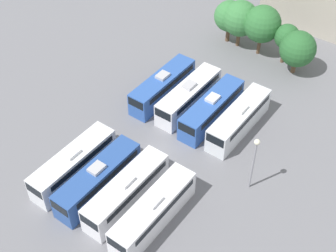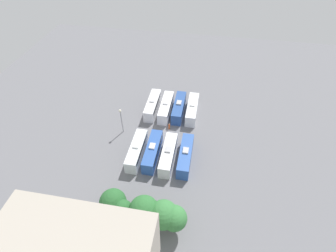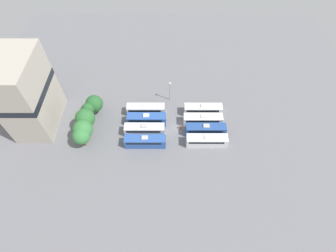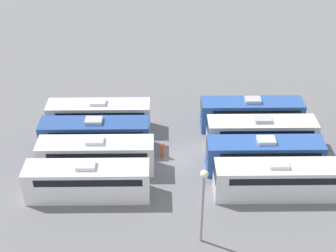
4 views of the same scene
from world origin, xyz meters
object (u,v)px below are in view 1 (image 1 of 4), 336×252
(bus_0, at_px, (74,163))
(bus_5, at_px, (189,95))
(bus_4, at_px, (163,86))
(tree_1, at_px, (240,19))
(bus_2, at_px, (127,191))
(bus_6, at_px, (212,108))
(bus_7, at_px, (239,119))
(bus_1, at_px, (98,178))
(tree_2, at_px, (262,24))
(worker_person, at_px, (149,153))
(tree_0, at_px, (230,16))
(bus_3, at_px, (154,211))
(tree_4, at_px, (298,49))
(light_pole, at_px, (255,155))
(tree_3, at_px, (287,37))

(bus_0, xyz_separation_m, bus_5, (3.40, 16.08, 0.00))
(bus_4, distance_m, bus_5, 3.67)
(bus_0, xyz_separation_m, tree_1, (1.49, 31.22, 2.62))
(bus_2, height_order, bus_6, same)
(bus_7, bearing_deg, bus_5, -179.74)
(bus_0, bearing_deg, bus_1, -0.17)
(tree_2, bearing_deg, bus_5, -95.28)
(tree_1, bearing_deg, bus_4, -96.42)
(bus_7, xyz_separation_m, worker_person, (-5.50, -9.64, -0.90))
(tree_0, bearing_deg, bus_3, -71.13)
(tree_4, bearing_deg, bus_2, -97.52)
(bus_4, bearing_deg, tree_4, 52.71)
(bus_5, height_order, light_pole, light_pole)
(bus_4, xyz_separation_m, worker_person, (5.10, -9.25, -0.90))
(tree_1, bearing_deg, bus_5, -82.79)
(bus_0, relative_size, bus_2, 1.00)
(bus_5, bearing_deg, bus_7, 0.26)
(worker_person, xyz_separation_m, tree_0, (-5.15, 24.87, 3.21))
(tree_2, bearing_deg, light_pole, -63.62)
(tree_4, bearing_deg, bus_3, -90.61)
(light_pole, distance_m, tree_4, 21.31)
(tree_4, bearing_deg, tree_3, 150.62)
(worker_person, bearing_deg, bus_7, 60.28)
(bus_0, distance_m, worker_person, 8.14)
(bus_1, xyz_separation_m, bus_5, (-0.06, 16.09, 0.00))
(bus_5, bearing_deg, bus_6, -5.56)
(bus_1, relative_size, tree_1, 1.54)
(bus_3, relative_size, worker_person, 6.07)
(worker_person, xyz_separation_m, tree_1, (-3.36, 24.74, 3.52))
(bus_1, relative_size, bus_3, 1.00)
(bus_0, relative_size, tree_1, 1.54)
(bus_3, xyz_separation_m, worker_person, (-5.50, 6.31, -0.90))
(bus_2, relative_size, bus_5, 1.00)
(worker_person, bearing_deg, tree_3, 81.71)
(bus_5, relative_size, tree_2, 1.45)
(bus_6, height_order, tree_3, tree_3)
(tree_3, bearing_deg, tree_2, -178.17)
(bus_7, bearing_deg, tree_1, 120.41)
(bus_1, relative_size, bus_6, 1.00)
(bus_5, height_order, tree_2, tree_2)
(bus_2, distance_m, worker_person, 6.36)
(bus_4, bearing_deg, bus_2, -65.28)
(bus_0, xyz_separation_m, tree_4, (10.67, 30.07, 1.97))
(bus_1, xyz_separation_m, tree_2, (1.34, 31.21, 2.95))
(bus_7, distance_m, light_pole, 9.07)
(tree_1, bearing_deg, bus_1, -86.39)
(bus_1, height_order, bus_7, same)
(bus_5, xyz_separation_m, bus_7, (6.95, 0.03, 0.00))
(bus_2, distance_m, bus_6, 15.26)
(bus_3, xyz_separation_m, tree_4, (0.32, 29.91, 1.97))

